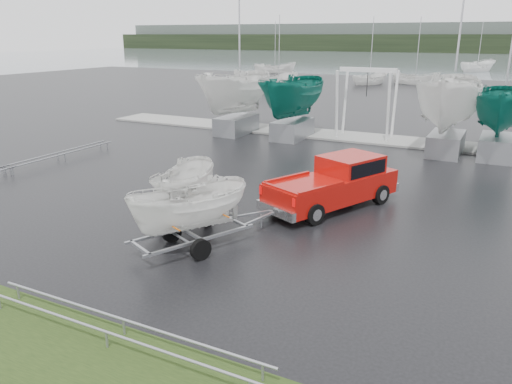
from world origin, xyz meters
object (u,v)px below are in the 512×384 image
object	(u,v)px
trailer_hitched	(189,170)
boat_hoist	(367,93)
trailer_parked	(184,152)
pickup_truck	(338,181)

from	to	relation	value
trailer_hitched	boat_hoist	world-z (taller)	trailer_hitched
trailer_hitched	trailer_parked	bearing A→B (deg)	152.90
trailer_hitched	trailer_parked	size ratio (longest dim) A/B	1.00
trailer_hitched	boat_hoist	distance (m)	17.98
trailer_parked	pickup_truck	bearing A→B (deg)	30.23
pickup_truck	boat_hoist	distance (m)	12.75
trailer_parked	boat_hoist	size ratio (longest dim) A/B	1.06
trailer_hitched	pickup_truck	bearing A→B (deg)	90.00
pickup_truck	trailer_parked	xyz separation A→B (m)	(-3.89, -3.87, 1.45)
trailer_hitched	trailer_parked	world-z (taller)	trailer_parked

